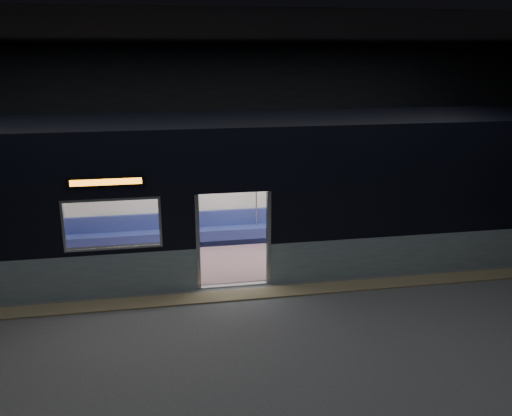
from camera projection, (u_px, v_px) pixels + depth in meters
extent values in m
cube|color=#47494C|center=(242.00, 308.00, 10.50)|extent=(24.00, 14.00, 0.01)
cube|color=black|center=(240.00, 39.00, 9.09)|extent=(24.00, 14.00, 0.04)
cube|color=black|center=(206.00, 129.00, 16.37)|extent=(24.00, 0.04, 5.00)
cube|color=#8C7F59|center=(238.00, 295.00, 11.01)|extent=(22.80, 0.50, 0.03)
cube|color=#93A6AF|center=(447.00, 251.00, 12.20)|extent=(8.30, 0.12, 0.90)
cube|color=black|center=(454.00, 182.00, 11.75)|extent=(8.30, 0.12, 2.30)
cube|color=black|center=(233.00, 164.00, 10.75)|extent=(1.40, 0.12, 1.15)
cube|color=#B7BABC|center=(198.00, 242.00, 11.08)|extent=(0.08, 0.14, 2.05)
cube|color=#B7BABC|center=(268.00, 238.00, 11.33)|extent=(0.08, 0.14, 2.05)
cube|color=black|center=(106.00, 182.00, 10.32)|extent=(1.50, 0.04, 0.18)
cube|color=orange|center=(106.00, 182.00, 10.31)|extent=(1.34, 0.03, 0.12)
cube|color=beige|center=(217.00, 181.00, 13.76)|extent=(18.00, 0.12, 3.20)
cube|color=black|center=(223.00, 122.00, 11.93)|extent=(18.00, 3.00, 0.15)
cube|color=#876268|center=(225.00, 260.00, 12.85)|extent=(17.76, 2.76, 0.04)
cube|color=beige|center=(224.00, 163.00, 12.19)|extent=(17.76, 2.76, 0.10)
cube|color=navy|center=(220.00, 235.00, 13.84)|extent=(11.00, 0.48, 0.41)
cube|color=navy|center=(219.00, 218.00, 13.91)|extent=(11.00, 0.10, 0.40)
cube|color=#795862|center=(74.00, 280.00, 11.19)|extent=(4.40, 0.48, 0.41)
cube|color=#795862|center=(375.00, 258.00, 12.32)|extent=(4.40, 0.48, 0.41)
cylinder|color=silver|center=(186.00, 231.00, 11.29)|extent=(0.04, 0.04, 2.26)
cylinder|color=silver|center=(181.00, 202.00, 13.42)|extent=(0.04, 0.04, 2.26)
cylinder|color=silver|center=(275.00, 226.00, 11.62)|extent=(0.04, 0.04, 2.26)
cylinder|color=silver|center=(256.00, 199.00, 13.75)|extent=(0.04, 0.04, 2.26)
cylinder|color=silver|center=(219.00, 170.00, 13.32)|extent=(11.00, 0.03, 0.03)
cube|color=black|center=(374.00, 219.00, 14.24)|extent=(0.17, 0.48, 0.16)
cube|color=black|center=(382.00, 218.00, 14.28)|extent=(0.17, 0.48, 0.16)
cylinder|color=black|center=(376.00, 231.00, 14.11)|extent=(0.11, 0.11, 0.43)
cylinder|color=black|center=(384.00, 231.00, 14.15)|extent=(0.11, 0.11, 0.43)
cube|color=pink|center=(375.00, 215.00, 14.44)|extent=(0.41, 0.23, 0.20)
cylinder|color=pink|center=(375.00, 202.00, 14.37)|extent=(0.42, 0.42, 0.53)
sphere|color=tan|center=(376.00, 189.00, 14.24)|extent=(0.21, 0.21, 0.21)
sphere|color=black|center=(376.00, 187.00, 14.27)|extent=(0.23, 0.23, 0.23)
cube|color=black|center=(378.00, 214.00, 14.14)|extent=(0.34, 0.31, 0.15)
cube|color=white|center=(323.00, 180.00, 14.18)|extent=(1.11, 0.03, 0.72)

